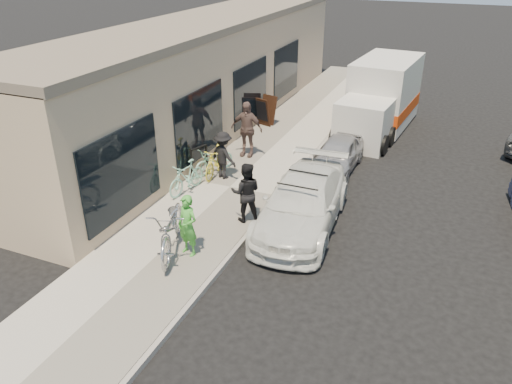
% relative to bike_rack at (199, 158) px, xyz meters
% --- Properties ---
extents(ground, '(120.00, 120.00, 0.00)m').
position_rel_bike_rack_xyz_m(ground, '(3.20, -3.33, -0.74)').
color(ground, black).
rests_on(ground, ground).
extents(sidewalk, '(3.00, 34.00, 0.15)m').
position_rel_bike_rack_xyz_m(sidewalk, '(1.20, -0.33, -0.67)').
color(sidewalk, '#A59E94').
rests_on(sidewalk, ground).
extents(curb, '(0.12, 34.00, 0.13)m').
position_rel_bike_rack_xyz_m(curb, '(2.75, -0.33, -0.68)').
color(curb, gray).
rests_on(curb, ground).
extents(storefront, '(3.60, 20.00, 4.22)m').
position_rel_bike_rack_xyz_m(storefront, '(-2.04, 4.66, 1.38)').
color(storefront, tan).
rests_on(storefront, ground).
extents(bike_rack, '(0.26, 0.67, 0.98)m').
position_rel_bike_rack_xyz_m(bike_rack, '(0.00, 0.00, 0.00)').
color(bike_rack, black).
rests_on(bike_rack, sidewalk).
extents(sandwich_board, '(0.86, 0.87, 1.13)m').
position_rel_bike_rack_xyz_m(sandwich_board, '(0.04, 5.33, -0.01)').
color(sandwich_board, black).
rests_on(sandwich_board, sidewalk).
extents(sedan_white, '(2.21, 4.73, 1.38)m').
position_rel_bike_rack_xyz_m(sedan_white, '(3.81, -1.42, -0.07)').
color(sedan_white, white).
rests_on(sedan_white, ground).
extents(sedan_silver, '(1.28, 3.13, 1.06)m').
position_rel_bike_rack_xyz_m(sedan_silver, '(3.74, 2.49, -0.21)').
color(sedan_silver, '#A8A7AD').
rests_on(sedan_silver, ground).
extents(moving_truck, '(2.51, 5.62, 2.69)m').
position_rel_bike_rack_xyz_m(moving_truck, '(4.23, 7.04, 0.45)').
color(moving_truck, beige).
rests_on(moving_truck, ground).
extents(tandem_bike, '(1.64, 2.52, 1.25)m').
position_rel_bike_rack_xyz_m(tandem_bike, '(1.45, -3.95, 0.03)').
color(tandem_bike, '#B2B2B4').
rests_on(tandem_bike, sidewalk).
extents(woman_rider, '(0.62, 0.49, 1.50)m').
position_rel_bike_rack_xyz_m(woman_rider, '(1.85, -3.92, 0.16)').
color(woman_rider, green).
rests_on(woman_rider, sidewalk).
extents(man_standing, '(0.95, 0.85, 1.62)m').
position_rel_bike_rack_xyz_m(man_standing, '(2.46, -1.97, 0.22)').
color(man_standing, black).
rests_on(man_standing, sidewalk).
extents(cruiser_bike_a, '(0.67, 1.60, 0.93)m').
position_rel_bike_rack_xyz_m(cruiser_bike_a, '(0.18, -1.11, -0.13)').
color(cruiser_bike_a, '#8DD2B7').
rests_on(cruiser_bike_a, sidewalk).
extents(cruiser_bike_b, '(1.06, 1.64, 0.81)m').
position_rel_bike_rack_xyz_m(cruiser_bike_b, '(0.29, 0.43, -0.18)').
color(cruiser_bike_b, '#8DD2B7').
rests_on(cruiser_bike_b, sidewalk).
extents(cruiser_bike_c, '(0.57, 1.61, 0.95)m').
position_rel_bike_rack_xyz_m(cruiser_bike_c, '(0.44, 0.25, -0.12)').
color(cruiser_bike_c, yellow).
rests_on(cruiser_bike_c, sidewalk).
extents(bystander_a, '(1.09, 0.86, 1.49)m').
position_rel_bike_rack_xyz_m(bystander_a, '(0.74, 0.19, 0.15)').
color(bystander_a, black).
rests_on(bystander_a, sidewalk).
extents(bystander_b, '(1.12, 0.50, 1.89)m').
position_rel_bike_rack_xyz_m(bystander_b, '(0.66, 2.13, 0.35)').
color(bystander_b, brown).
rests_on(bystander_b, sidewalk).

